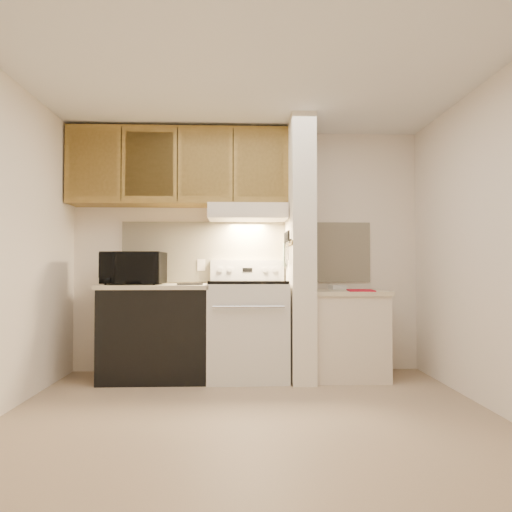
{
  "coord_description": "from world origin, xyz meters",
  "views": [
    {
      "loc": [
        -0.09,
        -3.29,
        1.06
      ],
      "look_at": [
        0.06,
        0.75,
        1.17
      ],
      "focal_mm": 32.0,
      "sensor_mm": 36.0,
      "label": 1
    }
  ],
  "objects": [
    {
      "name": "floor",
      "position": [
        0.0,
        0.0,
        0.0
      ],
      "size": [
        3.6,
        3.6,
        0.0
      ],
      "primitive_type": "plane",
      "color": "tan",
      "rests_on": "ground"
    },
    {
      "name": "ceiling",
      "position": [
        0.0,
        0.0,
        2.5
      ],
      "size": [
        3.6,
        3.6,
        0.0
      ],
      "primitive_type": "plane",
      "rotation": [
        3.14,
        0.0,
        0.0
      ],
      "color": "white",
      "rests_on": "wall_back"
    },
    {
      "name": "wall_back",
      "position": [
        0.0,
        1.5,
        1.25
      ],
      "size": [
        3.6,
        2.5,
        0.02
      ],
      "primitive_type": "cube",
      "rotation": [
        1.57,
        0.0,
        0.0
      ],
      "color": "white",
      "rests_on": "floor"
    },
    {
      "name": "wall_right",
      "position": [
        1.8,
        0.0,
        1.25
      ],
      "size": [
        0.02,
        3.0,
        2.5
      ],
      "primitive_type": "cube",
      "color": "white",
      "rests_on": "floor"
    },
    {
      "name": "backsplash",
      "position": [
        0.0,
        1.49,
        1.24
      ],
      "size": [
        2.6,
        0.02,
        0.63
      ],
      "primitive_type": "cube",
      "color": "#FFF1CA",
      "rests_on": "wall_back"
    },
    {
      "name": "range_body",
      "position": [
        0.0,
        1.16,
        0.46
      ],
      "size": [
        0.76,
        0.65,
        0.92
      ],
      "primitive_type": "cube",
      "color": "silver",
      "rests_on": "floor"
    },
    {
      "name": "oven_window",
      "position": [
        0.0,
        0.84,
        0.5
      ],
      "size": [
        0.5,
        0.01,
        0.3
      ],
      "primitive_type": "cube",
      "color": "black",
      "rests_on": "range_body"
    },
    {
      "name": "oven_handle",
      "position": [
        0.0,
        0.8,
        0.72
      ],
      "size": [
        0.65,
        0.02,
        0.02
      ],
      "primitive_type": "cylinder",
      "rotation": [
        0.0,
        1.57,
        0.0
      ],
      "color": "silver",
      "rests_on": "range_body"
    },
    {
      "name": "cooktop",
      "position": [
        0.0,
        1.16,
        0.94
      ],
      "size": [
        0.74,
        0.64,
        0.03
      ],
      "primitive_type": "cube",
      "color": "black",
      "rests_on": "range_body"
    },
    {
      "name": "range_backguard",
      "position": [
        0.0,
        1.44,
        1.05
      ],
      "size": [
        0.76,
        0.08,
        0.2
      ],
      "primitive_type": "cube",
      "color": "silver",
      "rests_on": "range_body"
    },
    {
      "name": "range_display",
      "position": [
        0.0,
        1.4,
        1.05
      ],
      "size": [
        0.1,
        0.01,
        0.04
      ],
      "primitive_type": "cube",
      "color": "black",
      "rests_on": "range_backguard"
    },
    {
      "name": "range_knob_left_outer",
      "position": [
        -0.28,
        1.4,
        1.05
      ],
      "size": [
        0.05,
        0.02,
        0.05
      ],
      "primitive_type": "cylinder",
      "rotation": [
        1.57,
        0.0,
        0.0
      ],
      "color": "silver",
      "rests_on": "range_backguard"
    },
    {
      "name": "range_knob_left_inner",
      "position": [
        -0.18,
        1.4,
        1.05
      ],
      "size": [
        0.05,
        0.02,
        0.05
      ],
      "primitive_type": "cylinder",
      "rotation": [
        1.57,
        0.0,
        0.0
      ],
      "color": "silver",
      "rests_on": "range_backguard"
    },
    {
      "name": "range_knob_right_inner",
      "position": [
        0.18,
        1.4,
        1.05
      ],
      "size": [
        0.05,
        0.02,
        0.05
      ],
      "primitive_type": "cylinder",
      "rotation": [
        1.57,
        0.0,
        0.0
      ],
      "color": "silver",
      "rests_on": "range_backguard"
    },
    {
      "name": "range_knob_right_outer",
      "position": [
        0.28,
        1.4,
        1.05
      ],
      "size": [
        0.05,
        0.02,
        0.05
      ],
      "primitive_type": "cylinder",
      "rotation": [
        1.57,
        0.0,
        0.0
      ],
      "color": "silver",
      "rests_on": "range_backguard"
    },
    {
      "name": "dishwasher_front",
      "position": [
        -0.88,
        1.17,
        0.43
      ],
      "size": [
        1.0,
        0.63,
        0.87
      ],
      "primitive_type": "cube",
      "color": "black",
      "rests_on": "floor"
    },
    {
      "name": "left_countertop",
      "position": [
        -0.88,
        1.17,
        0.89
      ],
      "size": [
        1.04,
        0.67,
        0.04
      ],
      "primitive_type": "cube",
      "color": "beige",
      "rests_on": "dishwasher_front"
    },
    {
      "name": "spoon_rest",
      "position": [
        -0.54,
        0.97,
        0.92
      ],
      "size": [
        0.25,
        0.12,
        0.02
      ],
      "primitive_type": "cube",
      "rotation": [
        0.0,
        0.0,
        0.22
      ],
      "color": "black",
      "rests_on": "left_countertop"
    },
    {
      "name": "teal_jar",
      "position": [
        -1.23,
        1.39,
        0.96
      ],
      "size": [
        0.12,
        0.12,
        0.1
      ],
      "primitive_type": "cylinder",
      "rotation": [
        0.0,
        0.0,
        -0.33
      ],
      "color": "#256B66",
      "rests_on": "left_countertop"
    },
    {
      "name": "outlet",
      "position": [
        -0.48,
        1.48,
        1.1
      ],
      "size": [
        0.08,
        0.01,
        0.12
      ],
      "primitive_type": "cube",
      "color": "beige",
      "rests_on": "backsplash"
    },
    {
      "name": "microwave",
      "position": [
        -1.1,
        1.15,
        1.07
      ],
      "size": [
        0.58,
        0.4,
        0.31
      ],
      "primitive_type": "imported",
      "rotation": [
        0.0,
        0.0,
        -0.04
      ],
      "color": "black",
      "rests_on": "left_countertop"
    },
    {
      "name": "partition_pillar",
      "position": [
        0.51,
        1.15,
        1.25
      ],
      "size": [
        0.22,
        0.7,
        2.5
      ],
      "primitive_type": "cube",
      "color": "white",
      "rests_on": "floor"
    },
    {
      "name": "pillar_trim",
      "position": [
        0.39,
        1.15,
        1.3
      ],
      "size": [
        0.01,
        0.7,
        0.04
      ],
      "primitive_type": "cube",
      "color": "olive",
      "rests_on": "partition_pillar"
    },
    {
      "name": "knife_strip",
      "position": [
        0.39,
        1.1,
        1.32
      ],
      "size": [
        0.02,
        0.42,
        0.04
      ],
      "primitive_type": "cube",
      "color": "black",
      "rests_on": "partition_pillar"
    },
    {
      "name": "knife_blade_a",
      "position": [
        0.38,
        0.95,
        1.22
      ],
      "size": [
        0.01,
        0.03,
        0.16
      ],
      "primitive_type": "cube",
      "color": "silver",
      "rests_on": "knife_strip"
    },
    {
      "name": "knife_handle_a",
      "position": [
        0.38,
        0.93,
        1.37
      ],
      "size": [
        0.02,
        0.02,
        0.1
      ],
      "primitive_type": "cylinder",
      "color": "black",
      "rests_on": "knife_strip"
    },
    {
      "name": "knife_blade_b",
      "position": [
        0.38,
        1.03,
        1.21
      ],
      "size": [
        0.01,
        0.04,
        0.18
      ],
      "primitive_type": "cube",
      "color": "silver",
      "rests_on": "knife_strip"
    },
    {
      "name": "knife_handle_b",
      "position": [
        0.38,
        1.03,
        1.37
      ],
      "size": [
        0.02,
        0.02,
        0.1
      ],
      "primitive_type": "cylinder",
      "color": "black",
      "rests_on": "knife_strip"
    },
    {
      "name": "knife_blade_c",
      "position": [
        0.38,
        1.09,
        1.2
      ],
      "size": [
        0.01,
        0.04,
        0.2
      ],
      "primitive_type": "cube",
      "color": "silver",
      "rests_on": "knife_strip"
    },
    {
      "name": "knife_handle_c",
      "position": [
        0.38,
        1.11,
        1.37
      ],
      "size": [
        0.02,
        0.02,
        0.1
      ],
      "primitive_type": "cylinder",
      "color": "black",
      "rests_on": "knife_strip"
    },
    {
      "name": "knife_blade_d",
      "position": [
        0.38,
        1.17,
        1.22
      ],
      "size": [
        0.01,
        0.04,
        0.16
      ],
      "primitive_type": "cube",
      "color": "silver",
      "rests_on": "knife_strip"
    },
    {
      "name": "knife_handle_d",
      "position": [
        0.38,
        1.19,
        1.37
      ],
      "size": [
        0.02,
        0.02,
        0.1
      ],
      "primitive_type": "cylinder",
      "color": "black",
      "rests_on": "knife_strip"
    },
    {
      "name": "knife_blade_e",
      "position": [
        0.38,
        1.25,
        1.21
      ],
      "size": [
        0.01,
        0.04,
        0.18
      ],
      "primitive_type": "cube",
      "color": "silver",
      "rests_on": "knife_strip"
    },
    {
      "name": "knife_handle_e",
      "position": [
        0.38,
        1.27,
        1.37
      ],
      "size": [
        0.02,
        0.02,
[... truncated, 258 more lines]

